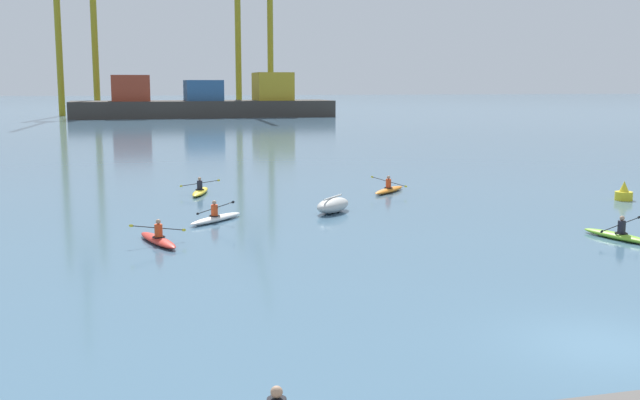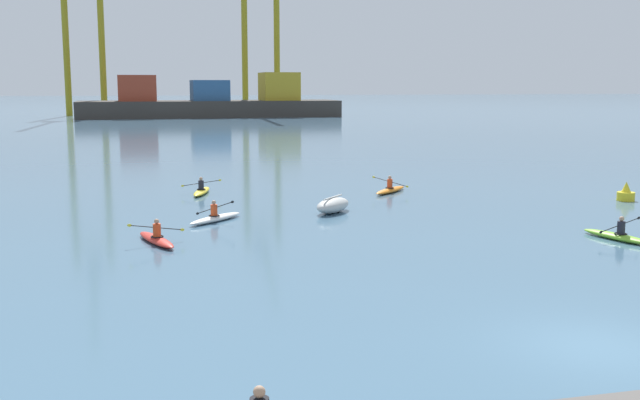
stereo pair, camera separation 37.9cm
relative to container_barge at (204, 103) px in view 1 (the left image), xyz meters
name	(u,v)px [view 1 (the left image)]	position (x,y,z in m)	size (l,w,h in m)	color
ground_plane	(604,345)	(-4.27, -125.83, -2.65)	(800.00, 800.00, 0.00)	#476B84
container_barge	(204,103)	(0.00, 0.00, 0.00)	(47.06, 11.71, 8.14)	#38332D
gantry_crane_west	(75,7)	(-22.46, 11.50, 17.58)	(7.71, 17.93, 43.78)	olive
gantry_crane_west_mid	(255,20)	(11.73, 12.82, 15.99)	(7.79, 19.80, 36.76)	olive
capsized_dinghy	(333,205)	(-5.41, -106.57, -2.30)	(2.53, 2.69, 0.76)	beige
channel_buoy	(624,193)	(10.33, -106.72, -2.29)	(0.90, 0.90, 1.00)	yellow
kayak_orange	(389,189)	(-0.55, -100.89, -2.48)	(2.81, 2.84, 0.95)	orange
kayak_red	(158,239)	(-13.74, -111.62, -2.48)	(2.17, 3.42, 0.95)	red
kayak_white	(216,218)	(-11.04, -107.53, -2.48)	(2.85, 2.81, 1.04)	silver
kayak_yellow	(200,191)	(-10.85, -98.87, -2.48)	(2.19, 3.43, 0.95)	yellow
kayak_lime	(619,235)	(3.70, -115.44, -2.48)	(2.21, 3.44, 0.95)	#7ABC2D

